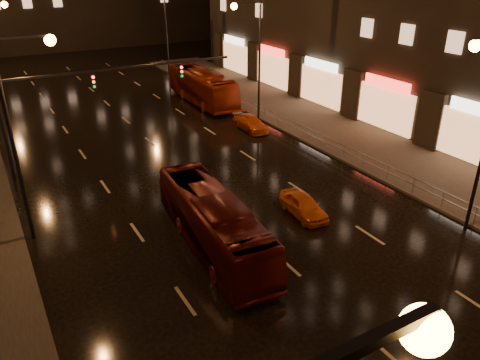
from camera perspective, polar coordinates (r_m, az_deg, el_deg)
The scene contains 8 objects.
ground at distance 34.17m, azimuth -9.78°, elevation 3.59°, with size 140.00×140.00×0.00m, color black.
sidewalk_right at distance 36.81m, azimuth 13.25°, elevation 5.00°, with size 7.00×70.00×0.15m, color #38332D.
traffic_signal at distance 31.50m, azimuth -19.17°, elevation 9.78°, with size 15.31×0.32×6.20m.
railing_right at distance 36.71m, azimuth 6.39°, elevation 6.83°, with size 0.05×56.00×1.00m.
bus_red at distance 21.89m, azimuth -3.26°, elevation -5.14°, with size 2.29×9.77×2.72m, color #4C0D0A.
bus_curb at distance 45.25m, azimuth -4.63°, elevation 11.29°, with size 2.57×10.98×3.06m, color #98290F.
taxi_near at distance 25.14m, azimuth 7.75°, elevation -3.09°, with size 1.37×3.41×1.16m, color orange.
taxi_far at distance 37.74m, azimuth 1.29°, elevation 6.97°, with size 1.57×3.86×1.12m, color #DF5714.
Camera 1 is at (-10.47, -10.06, 12.44)m, focal length 35.00 mm.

